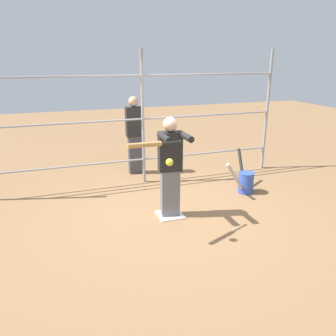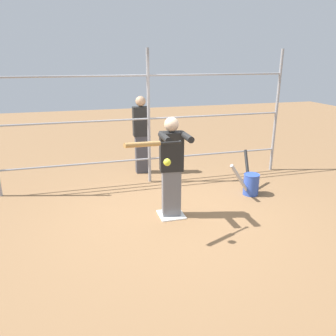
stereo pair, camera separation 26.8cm
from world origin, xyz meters
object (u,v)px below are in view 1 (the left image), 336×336
object	(u,v)px
batter	(170,165)
softball_in_flight	(170,162)
baseball_bat_swinging	(149,144)
bat_bucket	(245,181)
bystander_behind_fence	(134,134)

from	to	relation	value
batter	softball_in_flight	bearing A→B (deg)	69.81
baseball_bat_swinging	softball_in_flight	world-z (taller)	baseball_bat_swinging
bat_bucket	baseball_bat_swinging	bearing A→B (deg)	26.27
baseball_bat_swinging	bat_bucket	xyz separation A→B (m)	(-2.14, -1.06, -1.15)
batter	bat_bucket	world-z (taller)	batter
batter	baseball_bat_swinging	bearing A→B (deg)	50.25
baseball_bat_swinging	bystander_behind_fence	bearing A→B (deg)	-99.26
baseball_bat_swinging	softball_in_flight	bearing A→B (deg)	140.78
softball_in_flight	bystander_behind_fence	size ratio (longest dim) A/B	0.06
baseball_bat_swinging	bystander_behind_fence	distance (m)	2.90
baseball_bat_swinging	softball_in_flight	size ratio (longest dim) A/B	8.81
bat_bucket	bystander_behind_fence	distance (m)	2.52
baseball_bat_swinging	bystander_behind_fence	size ratio (longest dim) A/B	0.51
batter	baseball_bat_swinging	world-z (taller)	batter
batter	bat_bucket	distance (m)	1.83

